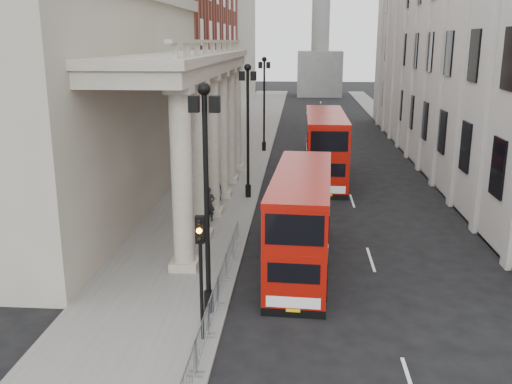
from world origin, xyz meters
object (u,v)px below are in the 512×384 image
object	(u,v)px
pedestrian_b	(183,207)
pedestrian_c	(216,188)
bus_near	(301,219)
lamp_post_mid	(248,122)
traffic_light	(200,255)
monument_column	(321,5)
bus_far	(325,146)
pedestrian_a	(209,204)
lamp_post_north	(264,97)
lamp_post_south	(206,185)

from	to	relation	value
pedestrian_b	pedestrian_c	world-z (taller)	pedestrian_b
bus_near	pedestrian_b	world-z (taller)	bus_near
lamp_post_mid	traffic_light	size ratio (longest dim) A/B	1.93
monument_column	pedestrian_b	bearing A→B (deg)	-97.10
bus_far	pedestrian_b	bearing A→B (deg)	-126.15
pedestrian_b	pedestrian_a	bearing A→B (deg)	175.90
lamp_post_mid	pedestrian_b	xyz separation A→B (m)	(-3.05, -5.51, -3.93)
lamp_post_north	traffic_light	distance (m)	34.07
bus_near	pedestrian_c	size ratio (longest dim) A/B	5.93
monument_column	traffic_light	bearing A→B (deg)	-94.13
lamp_post_south	bus_near	bearing A→B (deg)	55.52
pedestrian_c	lamp_post_mid	bearing A→B (deg)	46.91
pedestrian_b	lamp_post_mid	bearing A→B (deg)	-138.26
bus_near	monument_column	bearing A→B (deg)	90.81
traffic_light	bus_far	bearing A→B (deg)	78.15
pedestrian_a	pedestrian_b	world-z (taller)	pedestrian_a
lamp_post_south	pedestrian_b	distance (m)	11.61
pedestrian_a	pedestrian_c	world-z (taller)	pedestrian_a
lamp_post_mid	bus_near	xyz separation A→B (m)	(3.35, -11.12, -2.67)
monument_column	bus_far	xyz separation A→B (m)	(-1.55, -66.41, -13.48)
bus_far	pedestrian_a	size ratio (longest dim) A/B	5.83
pedestrian_c	traffic_light	bearing A→B (deg)	-69.92
monument_column	pedestrian_a	distance (m)	79.01
bus_far	pedestrian_c	world-z (taller)	bus_far
lamp_post_south	lamp_post_north	distance (m)	32.00
bus_near	pedestrian_c	xyz separation A→B (m)	(-5.24, 9.86, -1.28)
lamp_post_mid	pedestrian_c	bearing A→B (deg)	-146.41
lamp_post_south	pedestrian_c	bearing A→B (deg)	97.28
lamp_post_south	lamp_post_north	world-z (taller)	same
pedestrian_c	pedestrian_b	bearing A→B (deg)	-91.98
lamp_post_mid	pedestrian_a	world-z (taller)	lamp_post_mid
traffic_light	bus_near	xyz separation A→B (m)	(3.25, 6.90, -0.86)
lamp_post_mid	lamp_post_north	size ratio (longest dim) A/B	1.00
pedestrian_a	lamp_post_south	bearing A→B (deg)	-87.71
lamp_post_north	traffic_light	xyz separation A→B (m)	(0.10, -34.02, -1.80)
traffic_light	pedestrian_c	bearing A→B (deg)	96.75
lamp_post_south	traffic_light	size ratio (longest dim) A/B	1.93
bus_near	bus_far	xyz separation A→B (m)	(1.70, 16.70, 0.26)
pedestrian_b	pedestrian_c	size ratio (longest dim) A/B	1.02
monument_column	traffic_light	distance (m)	91.17
pedestrian_c	bus_near	bearing A→B (deg)	-48.70
traffic_light	lamp_post_mid	bearing A→B (deg)	90.32
lamp_post_mid	pedestrian_b	bearing A→B (deg)	-118.96
bus_near	traffic_light	bearing A→B (deg)	-112.19
lamp_post_north	bus_far	size ratio (longest dim) A/B	0.75
monument_column	pedestrian_b	world-z (taller)	monument_column
monument_column	lamp_post_north	size ratio (longest dim) A/B	6.51
lamp_post_north	monument_column	bearing A→B (deg)	83.28
bus_far	pedestrian_b	world-z (taller)	bus_far
bus_near	pedestrian_c	world-z (taller)	bus_near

